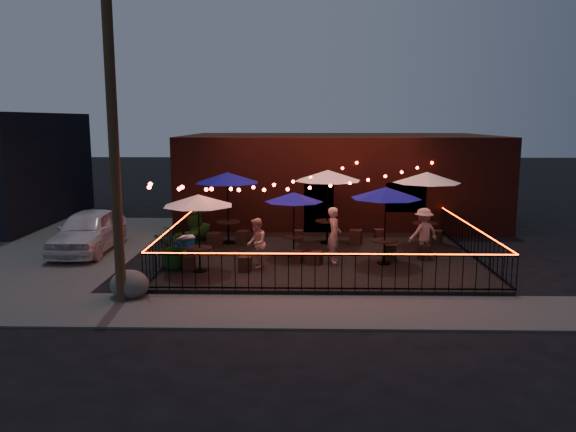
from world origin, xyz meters
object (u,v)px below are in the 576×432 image
(cafe_table_2, at_px, (294,198))
(boulder, at_px, (130,285))
(cafe_table_0, at_px, (198,201))
(cooler, at_px, (185,249))
(cafe_table_3, at_px, (328,176))
(cafe_table_5, at_px, (427,178))
(cafe_table_1, at_px, (227,179))
(utility_pole, at_px, (114,148))
(cafe_table_4, at_px, (386,194))

(cafe_table_2, xyz_separation_m, boulder, (-4.31, -4.18, -1.76))
(cafe_table_0, distance_m, cooler, 2.22)
(cafe_table_3, height_order, cafe_table_5, cafe_table_3)
(cafe_table_1, relative_size, cooler, 3.84)
(utility_pole, distance_m, cafe_table_1, 6.96)
(utility_pole, height_order, cafe_table_2, utility_pole)
(cafe_table_1, bearing_deg, cooler, -110.88)
(cafe_table_0, height_order, cafe_table_5, cafe_table_5)
(cafe_table_5, bearing_deg, cafe_table_0, -153.58)
(cafe_table_4, bearing_deg, cafe_table_2, 161.78)
(cafe_table_0, relative_size, cafe_table_3, 0.89)
(cafe_table_0, height_order, cafe_table_2, cafe_table_0)
(cafe_table_4, bearing_deg, cafe_table_3, 119.03)
(cafe_table_2, distance_m, cafe_table_3, 2.45)
(cafe_table_3, xyz_separation_m, cooler, (-4.75, -2.85, -2.08))
(cafe_table_5, xyz_separation_m, cooler, (-8.30, -2.57, -2.04))
(boulder, bearing_deg, cafe_table_4, 24.08)
(cafe_table_3, relative_size, cooler, 3.56)
(utility_pole, xyz_separation_m, boulder, (0.11, 0.34, -3.63))
(utility_pole, relative_size, cafe_table_3, 2.72)
(cafe_table_2, bearing_deg, cafe_table_3, 59.37)
(cafe_table_5, height_order, cooler, cafe_table_5)
(utility_pole, xyz_separation_m, cafe_table_5, (9.20, 6.31, -1.39))
(cafe_table_1, xyz_separation_m, cafe_table_2, (2.47, -2.00, -0.43))
(cafe_table_1, relative_size, cafe_table_4, 1.14)
(cafe_table_0, height_order, cafe_table_1, cafe_table_1)
(cafe_table_5, bearing_deg, cafe_table_1, 178.34)
(cafe_table_4, relative_size, boulder, 2.91)
(cafe_table_5, bearing_deg, cooler, -162.77)
(utility_pole, relative_size, cafe_table_1, 2.52)
(cafe_table_3, xyz_separation_m, cafe_table_4, (1.68, -3.02, -0.24))
(boulder, bearing_deg, cafe_table_3, 48.45)
(cafe_table_4, xyz_separation_m, cooler, (-6.43, 0.18, -1.83))
(cafe_table_1, height_order, cafe_table_3, cafe_table_3)
(utility_pole, distance_m, cafe_table_0, 3.45)
(cafe_table_2, distance_m, cooler, 3.94)
(utility_pole, distance_m, cafe_table_5, 11.24)
(cafe_table_4, height_order, cafe_table_5, cafe_table_5)
(cafe_table_0, height_order, cafe_table_3, cafe_table_3)
(cafe_table_0, bearing_deg, boulder, -124.04)
(cafe_table_1, bearing_deg, cafe_table_4, -28.88)
(cafe_table_3, bearing_deg, cafe_table_0, -135.03)
(boulder, bearing_deg, cafe_table_2, 44.10)
(cafe_table_2, bearing_deg, cafe_table_4, -18.22)
(utility_pole, xyz_separation_m, cooler, (0.90, 3.74, -3.43))
(utility_pole, relative_size, cafe_table_4, 2.86)
(cafe_table_4, bearing_deg, cooler, 178.44)
(cooler, relative_size, boulder, 0.86)
(cafe_table_0, bearing_deg, cooler, 120.24)
(utility_pole, bearing_deg, cooler, 76.45)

